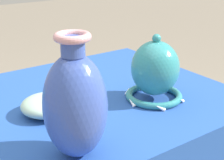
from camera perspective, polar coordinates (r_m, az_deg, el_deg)
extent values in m
cylinder|color=brown|center=(1.79, 1.98, -7.77)|extent=(0.04, 0.04, 0.73)
cube|color=brown|center=(1.12, -8.62, -4.92)|extent=(1.13, 0.76, 0.03)
cube|color=#234C9E|center=(1.12, -8.67, -4.09)|extent=(1.15, 0.78, 0.01)
ellipsoid|color=#3851A8|center=(0.80, -6.11, -4.42)|extent=(0.15, 0.15, 0.26)
cylinder|color=#3851A8|center=(0.74, -6.54, 5.55)|extent=(0.05, 0.05, 0.04)
torus|color=#D19399|center=(0.74, -6.61, 7.15)|extent=(0.08, 0.08, 0.02)
torus|color=teal|center=(1.15, 6.97, -2.58)|extent=(0.19, 0.19, 0.02)
ellipsoid|color=teal|center=(1.11, 7.19, 1.98)|extent=(0.16, 0.16, 0.18)
sphere|color=teal|center=(1.08, 7.42, 6.88)|extent=(0.03, 0.03, 0.03)
cone|color=white|center=(1.21, 10.29, -1.52)|extent=(0.01, 0.04, 0.03)
cone|color=white|center=(1.23, 6.08, -0.83)|extent=(0.04, 0.03, 0.03)
cone|color=white|center=(1.17, 2.63, -1.82)|extent=(0.04, 0.03, 0.03)
cone|color=white|center=(1.09, 3.29, -3.74)|extent=(0.01, 0.04, 0.03)
cone|color=white|center=(1.06, 8.00, -4.60)|extent=(0.04, 0.03, 0.03)
cone|color=white|center=(1.12, 11.51, -3.35)|extent=(0.04, 0.03, 0.03)
ellipsoid|color=#A8CCB7|center=(1.05, -10.82, -4.10)|extent=(0.15, 0.15, 0.06)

